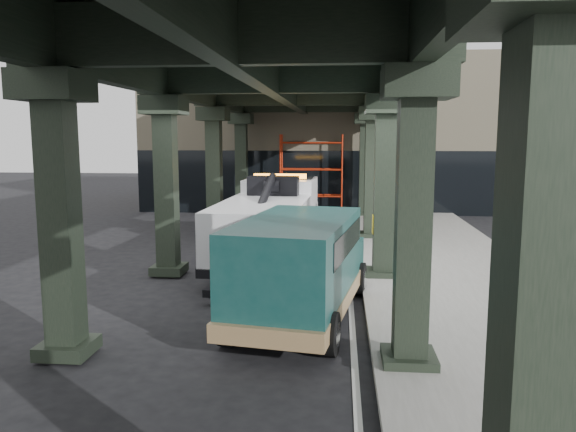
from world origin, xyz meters
The scene contains 8 objects.
ground centered at (0.00, 0.00, 0.00)m, with size 90.00×90.00×0.00m, color black.
sidewalk centered at (4.50, 2.00, 0.07)m, with size 5.00×40.00×0.15m, color gray.
lane_stripe centered at (1.70, 2.00, 0.01)m, with size 0.12×38.00×0.01m, color silver.
viaduct centered at (-0.40, 2.00, 5.46)m, with size 7.40×32.00×6.40m.
building centered at (2.00, 20.00, 4.00)m, with size 22.00×10.00×8.00m, color #C6B793.
scaffolding centered at (0.00, 14.64, 2.11)m, with size 3.08×0.88×4.00m.
tow_truck centered at (-0.72, 4.20, 1.35)m, with size 2.81×8.56×2.77m.
towed_van centered at (0.59, -1.60, 1.21)m, with size 2.97×5.80×2.25m.
Camera 1 is at (1.40, -13.17, 3.92)m, focal length 35.00 mm.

